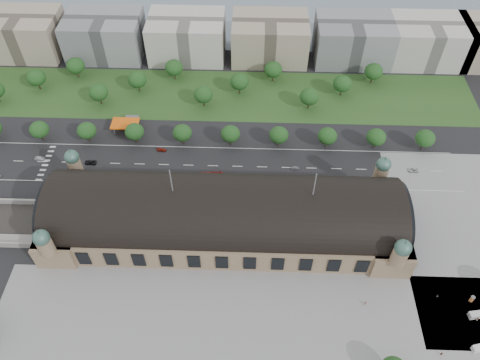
{
  "coord_description": "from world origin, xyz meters",
  "views": [
    {
      "loc": [
        10.38,
        -117.64,
        165.93
      ],
      "look_at": [
        5.94,
        16.78,
        14.0
      ],
      "focal_mm": 35.0,
      "sensor_mm": 36.0,
      "label": 1
    }
  ],
  "objects_px": {
    "traffic_car_5": "(295,168)",
    "parked_car_4": "(122,189)",
    "parked_car_6": "(182,186)",
    "traffic_car_3": "(162,150)",
    "petrol_station": "(129,122)",
    "van_east": "(476,315)",
    "traffic_car_2": "(90,162)",
    "parked_car_5": "(118,183)",
    "bus_east": "(271,182)",
    "van_south": "(479,348)",
    "pedestrian_5": "(477,319)",
    "pedestrian_2": "(438,296)",
    "parked_car_3": "(151,183)",
    "bus_west": "(210,176)",
    "traffic_car_1": "(40,158)",
    "traffic_car_6": "(413,170)",
    "parked_car_0": "(106,189)",
    "parked_car_2": "(97,182)",
    "bus_mid": "(244,181)",
    "pedestrian_3": "(442,354)",
    "advertising_column": "(472,299)",
    "parked_car_1": "(63,188)",
    "pedestrian_0": "(365,304)"
  },
  "relations": [
    {
      "from": "petrol_station",
      "to": "bus_mid",
      "type": "xyz_separation_m",
      "value": [
        61.33,
        -38.28,
        -1.26
      ]
    },
    {
      "from": "parked_car_2",
      "to": "parked_car_4",
      "type": "height_order",
      "value": "parked_car_2"
    },
    {
      "from": "parked_car_0",
      "to": "bus_mid",
      "type": "xyz_separation_m",
      "value": [
        63.9,
        6.0,
        0.89
      ]
    },
    {
      "from": "parked_car_6",
      "to": "pedestrian_2",
      "type": "xyz_separation_m",
      "value": [
        105.67,
        -52.86,
        0.18
      ]
    },
    {
      "from": "pedestrian_3",
      "to": "pedestrian_2",
      "type": "bearing_deg",
      "value": -80.4
    },
    {
      "from": "petrol_station",
      "to": "traffic_car_2",
      "type": "distance_m",
      "value": 31.17
    },
    {
      "from": "parked_car_6",
      "to": "advertising_column",
      "type": "xyz_separation_m",
      "value": [
        118.17,
        -54.11,
        0.96
      ]
    },
    {
      "from": "van_south",
      "to": "pedestrian_5",
      "type": "height_order",
      "value": "van_south"
    },
    {
      "from": "van_south",
      "to": "pedestrian_5",
      "type": "distance_m",
      "value": 11.46
    },
    {
      "from": "traffic_car_3",
      "to": "bus_west",
      "type": "bearing_deg",
      "value": -120.1
    },
    {
      "from": "parked_car_0",
      "to": "bus_east",
      "type": "xyz_separation_m",
      "value": [
        76.71,
        6.0,
        0.88
      ]
    },
    {
      "from": "traffic_car_5",
      "to": "traffic_car_6",
      "type": "xyz_separation_m",
      "value": [
        56.66,
        0.33,
        0.03
      ]
    },
    {
      "from": "parked_car_3",
      "to": "bus_west",
      "type": "height_order",
      "value": "bus_west"
    },
    {
      "from": "traffic_car_1",
      "to": "parked_car_4",
      "type": "distance_m",
      "value": 48.16
    },
    {
      "from": "parked_car_4",
      "to": "van_south",
      "type": "xyz_separation_m",
      "value": [
        142.77,
        -70.26,
        0.53
      ]
    },
    {
      "from": "parked_car_6",
      "to": "pedestrian_5",
      "type": "relative_size",
      "value": 2.64
    },
    {
      "from": "traffic_car_6",
      "to": "parked_car_3",
      "type": "distance_m",
      "value": 125.49
    },
    {
      "from": "parked_car_3",
      "to": "bus_east",
      "type": "relative_size",
      "value": 0.35
    },
    {
      "from": "bus_east",
      "to": "pedestrian_3",
      "type": "bearing_deg",
      "value": -146.72
    },
    {
      "from": "traffic_car_2",
      "to": "traffic_car_5",
      "type": "xyz_separation_m",
      "value": [
        99.91,
        -0.21,
        -0.13
      ]
    },
    {
      "from": "parked_car_0",
      "to": "traffic_car_1",
      "type": "bearing_deg",
      "value": -147.22
    },
    {
      "from": "parked_car_6",
      "to": "traffic_car_3",
      "type": "bearing_deg",
      "value": -178.23
    },
    {
      "from": "parked_car_3",
      "to": "bus_east",
      "type": "height_order",
      "value": "bus_east"
    },
    {
      "from": "traffic_car_1",
      "to": "bus_west",
      "type": "xyz_separation_m",
      "value": [
        84.84,
        -9.89,
        0.97
      ]
    },
    {
      "from": "bus_west",
      "to": "petrol_station",
      "type": "bearing_deg",
      "value": 47.02
    },
    {
      "from": "traffic_car_6",
      "to": "parked_car_0",
      "type": "bearing_deg",
      "value": -83.85
    },
    {
      "from": "advertising_column",
      "to": "traffic_car_3",
      "type": "bearing_deg",
      "value": 149.3
    },
    {
      "from": "parked_car_3",
      "to": "bus_west",
      "type": "bearing_deg",
      "value": 75.92
    },
    {
      "from": "bus_west",
      "to": "pedestrian_5",
      "type": "xyz_separation_m",
      "value": [
        105.21,
        -67.67,
        -0.92
      ]
    },
    {
      "from": "parked_car_3",
      "to": "pedestrian_3",
      "type": "bearing_deg",
      "value": 33.07
    },
    {
      "from": "parked_car_1",
      "to": "advertising_column",
      "type": "height_order",
      "value": "advertising_column"
    },
    {
      "from": "petrol_station",
      "to": "traffic_car_2",
      "type": "xyz_separation_m",
      "value": [
        -14.0,
        -27.76,
        -2.16
      ]
    },
    {
      "from": "pedestrian_2",
      "to": "traffic_car_6",
      "type": "bearing_deg",
      "value": -9.71
    },
    {
      "from": "traffic_car_5",
      "to": "van_south",
      "type": "distance_m",
      "value": 106.3
    },
    {
      "from": "petrol_station",
      "to": "van_east",
      "type": "xyz_separation_m",
      "value": [
        150.14,
        -101.9,
        -1.72
      ]
    },
    {
      "from": "traffic_car_5",
      "to": "parked_car_4",
      "type": "xyz_separation_m",
      "value": [
        -81.08,
        -16.31,
        -0.02
      ]
    },
    {
      "from": "traffic_car_5",
      "to": "parked_car_5",
      "type": "bearing_deg",
      "value": 95.0
    },
    {
      "from": "traffic_car_3",
      "to": "van_south",
      "type": "bearing_deg",
      "value": -122.13
    },
    {
      "from": "parked_car_5",
      "to": "bus_east",
      "type": "xyz_separation_m",
      "value": [
        71.93,
        2.0,
        0.93
      ]
    },
    {
      "from": "bus_east",
      "to": "pedestrian_2",
      "type": "distance_m",
      "value": 84.87
    },
    {
      "from": "traffic_car_1",
      "to": "pedestrian_0",
      "type": "xyz_separation_m",
      "value": [
        149.1,
        -72.6,
        0.19
      ]
    },
    {
      "from": "van_south",
      "to": "pedestrian_5",
      "type": "xyz_separation_m",
      "value": [
        2.79,
        11.12,
        -0.31
      ]
    },
    {
      "from": "parked_car_3",
      "to": "parked_car_5",
      "type": "xyz_separation_m",
      "value": [
        -15.5,
        0.0,
        0.03
      ]
    },
    {
      "from": "traffic_car_2",
      "to": "van_east",
      "type": "distance_m",
      "value": 180.11
    },
    {
      "from": "traffic_car_3",
      "to": "parked_car_3",
      "type": "distance_m",
      "value": 22.62
    },
    {
      "from": "parked_car_4",
      "to": "pedestrian_3",
      "type": "relative_size",
      "value": 2.06
    },
    {
      "from": "traffic_car_2",
      "to": "traffic_car_1",
      "type": "bearing_deg",
      "value": -93.44
    },
    {
      "from": "traffic_car_1",
      "to": "traffic_car_2",
      "type": "distance_m",
      "value": 25.74
    },
    {
      "from": "bus_mid",
      "to": "pedestrian_5",
      "type": "xyz_separation_m",
      "value": [
        89.05,
        -65.14,
        -0.83
      ]
    },
    {
      "from": "parked_car_3",
      "to": "pedestrian_5",
      "type": "bearing_deg",
      "value": 41.11
    }
  ]
}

